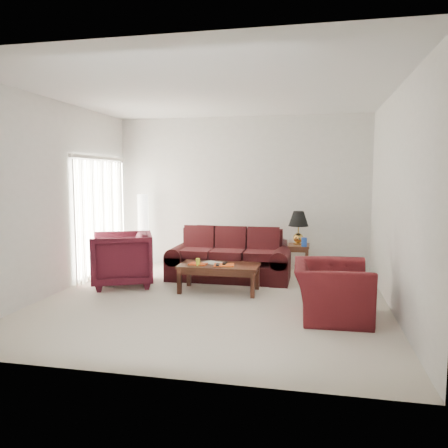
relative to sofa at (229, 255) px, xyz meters
name	(u,v)px	position (x,y,z in m)	size (l,w,h in m)	color
floor	(212,301)	(0.02, -1.38, -0.44)	(5.00, 5.00, 0.00)	beige
blinds	(101,217)	(-2.40, -0.08, 0.64)	(0.10, 2.00, 2.16)	silver
sofa	(229,255)	(0.00, 0.00, 0.00)	(2.14, 0.92, 0.87)	black
throw_pillow	(207,236)	(-0.54, 0.59, 0.25)	(0.40, 0.12, 0.40)	black
end_table	(296,259)	(1.14, 0.77, -0.16)	(0.50, 0.50, 0.54)	brown
table_lamp	(298,228)	(1.18, 0.81, 0.42)	(0.38, 0.38, 0.63)	#B08137
clock	(285,242)	(0.94, 0.59, 0.17)	(0.13, 0.05, 0.13)	white
blue_canister	(304,242)	(1.30, 0.57, 0.19)	(0.10, 0.10, 0.17)	#1C46B7
picture_frame	(291,240)	(1.05, 0.90, 0.18)	(0.12, 0.02, 0.15)	white
floor_lamp	(143,230)	(-1.94, 0.82, 0.30)	(0.24, 0.24, 1.48)	white
armchair_left	(122,259)	(-1.67, -0.78, 0.01)	(0.96, 0.99, 0.90)	#3A0D17
armchair_right	(331,291)	(1.71, -1.80, -0.08)	(1.09, 0.96, 0.71)	#450F13
coffee_table	(219,278)	(0.01, -0.84, -0.22)	(1.25, 0.63, 0.44)	black
magazine_red	(198,264)	(-0.32, -0.91, 0.01)	(0.28, 0.21, 0.02)	#AE3511
magazine_white	(212,263)	(-0.12, -0.77, 0.01)	(0.26, 0.20, 0.02)	beige
magazine_orange	(224,265)	(0.10, -0.92, 0.01)	(0.31, 0.23, 0.02)	orange
remote_a	(218,265)	(0.02, -1.00, 0.03)	(0.05, 0.17, 0.02)	black
remote_b	(225,263)	(0.11, -0.86, 0.03)	(0.05, 0.17, 0.02)	black
yellow_glass	(198,262)	(-0.30, -0.99, 0.06)	(0.07, 0.07, 0.11)	#D7E833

